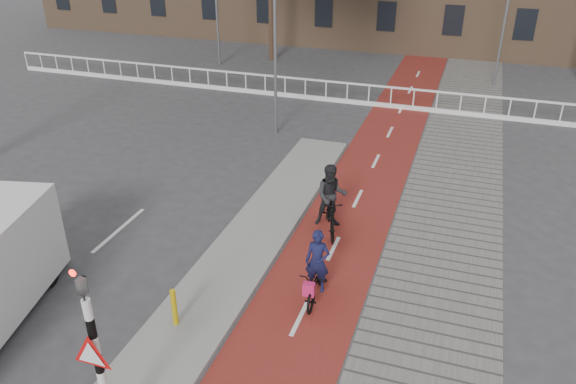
% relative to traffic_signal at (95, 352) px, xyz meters
% --- Properties ---
extents(ground, '(120.00, 120.00, 0.00)m').
position_rel_traffic_signal_xyz_m(ground, '(0.60, 2.02, -1.99)').
color(ground, '#38383A').
rests_on(ground, ground).
extents(bike_lane, '(2.50, 60.00, 0.01)m').
position_rel_traffic_signal_xyz_m(bike_lane, '(2.10, 12.02, -1.98)').
color(bike_lane, maroon).
rests_on(bike_lane, ground).
extents(sidewalk, '(3.00, 60.00, 0.01)m').
position_rel_traffic_signal_xyz_m(sidewalk, '(4.90, 12.02, -1.98)').
color(sidewalk, slate).
rests_on(sidewalk, ground).
extents(curb_island, '(1.80, 16.00, 0.12)m').
position_rel_traffic_signal_xyz_m(curb_island, '(-0.10, 6.02, -1.93)').
color(curb_island, gray).
rests_on(curb_island, ground).
extents(traffic_signal, '(0.80, 0.80, 3.68)m').
position_rel_traffic_signal_xyz_m(traffic_signal, '(0.00, 0.00, 0.00)').
color(traffic_signal, black).
rests_on(traffic_signal, curb_island).
extents(bollard, '(0.12, 0.12, 0.89)m').
position_rel_traffic_signal_xyz_m(bollard, '(-0.35, 2.89, -1.43)').
color(bollard, gold).
rests_on(bollard, curb_island).
extents(cyclist_near, '(0.69, 1.72, 1.79)m').
position_rel_traffic_signal_xyz_m(cyclist_near, '(2.25, 4.87, -1.38)').
color(cyclist_near, black).
rests_on(cyclist_near, bike_lane).
extents(cyclist_far, '(1.15, 1.97, 2.03)m').
position_rel_traffic_signal_xyz_m(cyclist_far, '(1.78, 7.84, -1.14)').
color(cyclist_far, black).
rests_on(cyclist_far, bike_lane).
extents(railing, '(28.00, 0.10, 0.99)m').
position_rel_traffic_signal_xyz_m(railing, '(-4.40, 19.02, -1.68)').
color(railing, silver).
rests_on(railing, ground).
extents(streetlight_near, '(0.12, 0.12, 7.42)m').
position_rel_traffic_signal_xyz_m(streetlight_near, '(-2.23, 14.49, 1.72)').
color(streetlight_near, slate).
rests_on(streetlight_near, ground).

